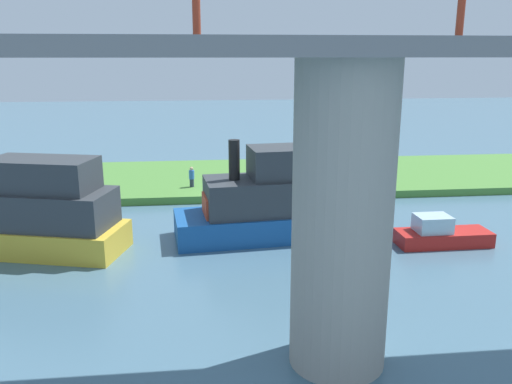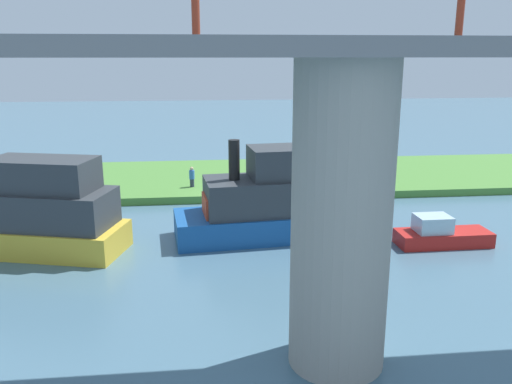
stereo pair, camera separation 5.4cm
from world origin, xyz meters
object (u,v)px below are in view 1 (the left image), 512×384
Objects in this scene: person_on_bank at (192,177)px; mooring_post at (262,185)px; riverboat_paddlewheel at (28,214)px; bridge_pylon at (342,220)px; motorboat_red at (280,200)px; houseboat_blue at (440,234)px.

person_on_bank is 1.43× the size of mooring_post.
riverboat_paddlewheel is at bearing 52.30° from person_on_bank.
motorboat_red is at bearing -90.19° from bridge_pylon.
motorboat_red is (7.78, -2.30, 1.36)m from houseboat_blue.
bridge_pylon reaches higher than person_on_bank.
houseboat_blue is 0.45× the size of motorboat_red.
mooring_post is 0.09× the size of motorboat_red.
houseboat_blue is at bearing 137.30° from person_on_bank.
riverboat_paddlewheel is (12.31, 8.08, 0.87)m from mooring_post.
bridge_pylon reaches higher than houseboat_blue.
houseboat_blue is at bearing 163.52° from motorboat_red.
riverboat_paddlewheel is 2.21× the size of houseboat_blue.
mooring_post is 12.35m from houseboat_blue.
person_on_bank reaches higher than mooring_post.
motorboat_red reaches higher than mooring_post.
motorboat_red is (-0.04, -11.83, -2.67)m from bridge_pylon.
motorboat_red reaches higher than person_on_bank.
houseboat_blue is (-20.13, 1.46, -1.30)m from riverboat_paddlewheel.
houseboat_blue reaches higher than mooring_post.
bridge_pylon is at bearing 138.26° from riverboat_paddlewheel.
riverboat_paddlewheel is (12.31, -10.99, -2.73)m from bridge_pylon.
motorboat_red is at bearing -16.48° from houseboat_blue.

